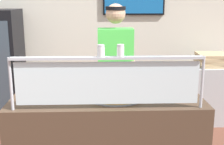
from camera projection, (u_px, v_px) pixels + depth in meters
shop_rear_unit at (104, 28)px, 4.81m from camera, size 6.11×0.13×2.70m
sneeze_guard at (108, 76)px, 2.43m from camera, size 1.54×0.06×0.43m
pizza_tray at (116, 95)px, 2.77m from camera, size 0.52×0.52×0.04m
pizza_server at (113, 94)px, 2.75m from camera, size 0.09×0.28×0.01m
parmesan_shaker at (101, 52)px, 2.38m from camera, size 0.06×0.06×0.09m
pepper_flake_shaker at (120, 51)px, 2.38m from camera, size 0.06×0.06×0.10m
worker_figure at (116, 74)px, 3.40m from camera, size 0.41×0.50×1.76m
prep_shelf at (210, 93)px, 4.61m from camera, size 0.70×0.55×0.85m
pizza_box_stack at (213, 60)px, 4.49m from camera, size 0.46×0.45×0.18m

